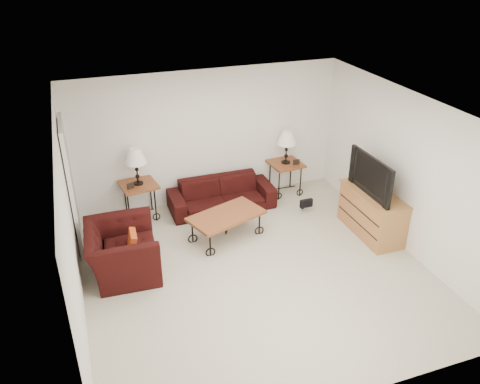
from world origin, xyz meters
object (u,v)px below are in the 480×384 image
side_table_right (285,178)px  television (376,175)px  side_table_left (140,200)px  sofa (222,195)px  lamp_right (286,147)px  coffee_table (226,226)px  backpack (303,198)px  armchair (122,251)px  tv_stand (372,213)px  lamp_left (136,166)px

side_table_right → television: television is taller
side_table_left → sofa: bearing=-7.0°
lamp_right → coffee_table: size_ratio=0.53×
sofa → backpack: sofa is taller
lamp_right → coffee_table: lamp_right is taller
armchair → backpack: bearing=-73.2°
tv_stand → television: size_ratio=1.12×
tv_stand → lamp_right: bearing=112.6°
side_table_right → tv_stand: 2.00m
sofa → tv_stand: tv_stand is taller
sofa → tv_stand: (2.13, -1.66, 0.10)m
armchair → television: bearing=-90.9°
side_table_right → armchair: armchair is taller
lamp_left → lamp_right: (2.83, 0.00, -0.02)m
side_table_right → lamp_right: (0.00, 0.00, 0.65)m
armchair → coffee_table: bearing=-74.7°
coffee_table → tv_stand: (2.36, -0.65, 0.15)m
coffee_table → backpack: backpack is taller
side_table_right → coffee_table: side_table_right is taller
side_table_left → tv_stand: 4.04m
coffee_table → side_table_left: bearing=136.0°
side_table_left → coffee_table: (1.23, -1.19, -0.10)m
backpack → side_table_right: bearing=78.3°
television → sofa: bearing=-128.3°
coffee_table → side_table_right: bearing=36.7°
coffee_table → television: size_ratio=1.07×
side_table_left → side_table_right: side_table_left is taller
sofa → coffee_table: size_ratio=1.58×
side_table_right → tv_stand: (0.77, -1.84, 0.06)m
backpack → lamp_right: bearing=78.3°
side_table_left → side_table_right: bearing=0.0°
side_table_left → tv_stand: size_ratio=0.52×
side_table_right → lamp_left: (-2.83, 0.00, 0.67)m
sofa → backpack: (1.40, -0.55, -0.05)m
side_table_right → lamp_right: lamp_right is taller
tv_stand → backpack: 1.33m
side_table_right → armchair: size_ratio=0.56×
side_table_left → lamp_left: (0.00, 0.00, 0.66)m
coffee_table → tv_stand: 2.46m
sofa → backpack: size_ratio=4.09×
armchair → backpack: 3.49m
coffee_table → television: television is taller
coffee_table → armchair: (-1.74, -0.39, 0.15)m
lamp_left → armchair: size_ratio=0.57×
tv_stand → lamp_left: bearing=152.8°
lamp_left → coffee_table: lamp_left is taller
armchair → backpack: armchair is taller
lamp_right → armchair: (-3.34, -1.57, -0.59)m
side_table_right → tv_stand: bearing=-67.4°
lamp_left → armchair: bearing=-108.0°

